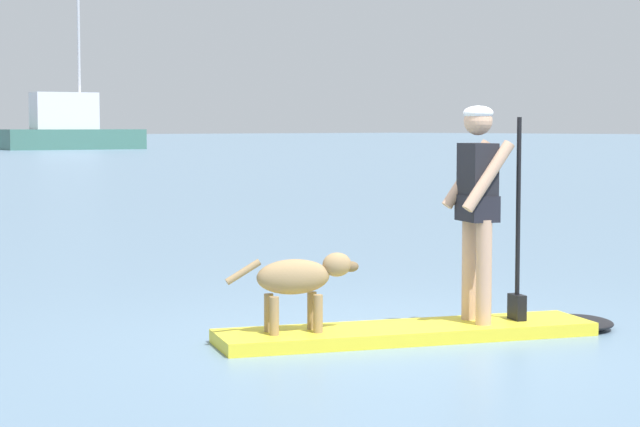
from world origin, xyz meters
TOP-DOWN VIEW (x-y plane):
  - ground_plane at (0.00, 0.00)m, footprint 400.00×400.00m
  - paddleboard at (0.21, -0.09)m, footprint 3.18×1.87m
  - person_paddler at (0.54, -0.24)m, footprint 0.68×0.60m
  - dog at (-0.78, 0.34)m, footprint 0.96×0.48m
  - moored_boat_center at (33.57, 65.64)m, footprint 10.06×4.55m

SIDE VIEW (x-z plane):
  - ground_plane at x=0.00m, z-range 0.00..0.00m
  - paddleboard at x=0.21m, z-range 0.00..0.10m
  - dog at x=-0.78m, z-range 0.20..0.78m
  - person_paddler at x=0.54m, z-range 0.23..1.90m
  - moored_boat_center at x=33.57m, z-range -4.13..7.10m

